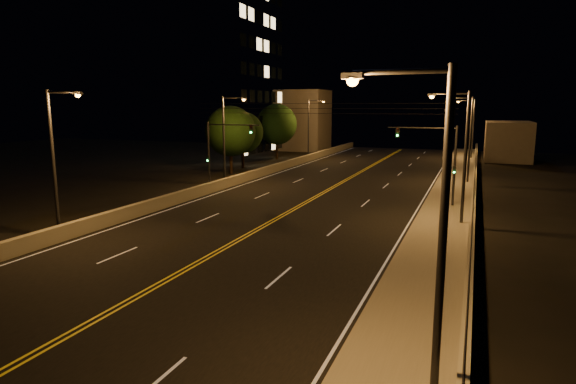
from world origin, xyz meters
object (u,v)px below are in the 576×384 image
(streetlight_2, at_px, (467,134))
(streetlight_4, at_px, (56,153))
(streetlight_0, at_px, (430,223))
(tree_2, at_px, (277,124))
(streetlight_1, at_px, (461,149))
(streetlight_3, at_px, (471,125))
(streetlight_5, at_px, (226,134))
(building_tower, at_px, (188,61))
(streetlight_6, at_px, (310,125))
(tree_1, at_px, (242,133))
(tree_0, at_px, (230,131))
(traffic_signal_right, at_px, (441,156))
(traffic_signal_left, at_px, (218,148))

(streetlight_2, height_order, streetlight_4, same)
(streetlight_4, bearing_deg, streetlight_0, -23.81)
(streetlight_4, relative_size, tree_2, 1.07)
(streetlight_1, distance_m, tree_2, 41.80)
(streetlight_3, relative_size, tree_2, 1.07)
(streetlight_3, bearing_deg, streetlight_5, -123.22)
(streetlight_3, height_order, building_tower, building_tower)
(streetlight_6, distance_m, tree_1, 13.16)
(streetlight_4, relative_size, building_tower, 0.29)
(streetlight_3, bearing_deg, tree_2, -160.83)
(streetlight_4, distance_m, tree_0, 27.65)
(streetlight_2, bearing_deg, streetlight_6, 143.18)
(tree_1, bearing_deg, streetlight_2, -8.16)
(streetlight_0, distance_m, traffic_signal_right, 26.08)
(tree_1, bearing_deg, building_tower, 146.08)
(streetlight_1, relative_size, tree_0, 1.11)
(streetlight_0, relative_size, streetlight_3, 1.00)
(streetlight_1, relative_size, traffic_signal_right, 1.37)
(traffic_signal_right, xyz_separation_m, tree_2, (-24.60, 27.17, 1.09))
(tree_0, bearing_deg, building_tower, 135.32)
(streetlight_0, height_order, streetlight_2, same)
(traffic_signal_left, xyz_separation_m, tree_1, (-5.76, 16.19, 0.47))
(streetlight_4, xyz_separation_m, traffic_signal_right, (19.91, 16.57, -1.04))
(streetlight_6, bearing_deg, streetlight_5, -90.00)
(tree_1, xyz_separation_m, tree_2, (-0.02, 10.97, 0.62))
(streetlight_0, xyz_separation_m, traffic_signal_left, (-20.31, 26.02, -1.04))
(streetlight_4, xyz_separation_m, streetlight_5, (0.00, 20.12, 0.00))
(tree_0, bearing_deg, tree_1, 102.57)
(streetlight_1, xyz_separation_m, traffic_signal_right, (-1.50, 5.48, -1.04))
(streetlight_1, bearing_deg, traffic_signal_left, 164.90)
(streetlight_2, xyz_separation_m, building_tower, (-39.19, 12.56, 9.12))
(streetlight_6, xyz_separation_m, building_tower, (-17.78, -3.47, 9.12))
(streetlight_6, bearing_deg, traffic_signal_right, -55.04)
(streetlight_5, relative_size, traffic_signal_left, 1.37)
(streetlight_3, bearing_deg, streetlight_0, -90.00)
(tree_2, bearing_deg, tree_0, -85.75)
(streetlight_0, height_order, streetlight_3, same)
(streetlight_3, xyz_separation_m, streetlight_6, (-21.41, -7.75, 0.00))
(traffic_signal_left, distance_m, tree_0, 11.82)
(streetlight_5, bearing_deg, tree_0, 115.41)
(streetlight_3, bearing_deg, streetlight_4, -112.07)
(streetlight_1, height_order, streetlight_4, same)
(streetlight_0, xyz_separation_m, streetlight_4, (-21.41, 9.45, 0.00))
(streetlight_2, height_order, traffic_signal_left, streetlight_2)
(streetlight_2, relative_size, streetlight_4, 1.00)
(streetlight_6, bearing_deg, streetlight_1, -57.78)
(streetlight_1, bearing_deg, streetlight_2, 90.00)
(traffic_signal_right, bearing_deg, tree_0, 155.08)
(streetlight_6, distance_m, traffic_signal_right, 34.77)
(streetlight_5, relative_size, traffic_signal_right, 1.37)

